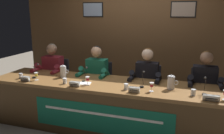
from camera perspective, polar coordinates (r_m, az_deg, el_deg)
ground_plane at (r=3.87m, az=-0.00°, el=-14.58°), size 12.00×12.00×0.00m
wall_back_panelled at (r=4.97m, az=5.73°, el=7.37°), size 5.08×0.14×2.60m
conference_table at (r=3.54m, az=-0.62°, el=-7.91°), size 3.88×0.89×0.75m
chair_far_left at (r=4.76m, az=-13.16°, el=-3.74°), size 0.44×0.44×0.91m
panelist_far_left at (r=4.53m, az=-14.64°, el=-1.07°), size 0.51×0.48×1.24m
nameplate_far_left at (r=3.90m, az=-20.42°, el=-2.69°), size 0.16×0.06×0.08m
juice_glass_far_left at (r=3.89m, az=-17.97°, el=-1.82°), size 0.06×0.06×0.12m
water_cup_far_left at (r=4.09m, az=-21.29°, el=-2.08°), size 0.06×0.06×0.08m
microphone_far_left at (r=4.06m, az=-18.17°, el=-1.41°), size 0.06×0.17×0.22m
chair_center_left at (r=4.38m, az=-3.03°, el=-4.91°), size 0.44×0.44×0.91m
panelist_center_left at (r=4.12m, az=-4.08°, el=-2.06°), size 0.51×0.48×1.24m
nameplate_center_left at (r=3.43m, az=-9.14°, el=-4.13°), size 0.16×0.06×0.08m
juice_glass_center_left at (r=3.49m, az=-5.99°, el=-2.96°), size 0.06×0.06×0.12m
water_cup_center_left at (r=3.60m, az=-11.42°, el=-3.41°), size 0.06×0.06×0.08m
microphone_center_left at (r=3.67m, az=-6.68°, el=-2.35°), size 0.06×0.17×0.22m
chair_center_right at (r=4.15m, az=8.64°, el=-6.06°), size 0.44×0.44×0.91m
panelist_center_right at (r=3.88m, az=8.28°, el=-3.13°), size 0.51×0.48×1.24m
nameplate_center_right at (r=3.16m, az=5.39°, el=-5.55°), size 0.15×0.06×0.08m
juice_glass_center_right at (r=3.23m, az=9.64°, el=-4.42°), size 0.06×0.06×0.12m
water_cup_center_right at (r=3.28m, az=3.46°, el=-4.86°), size 0.06×0.06×0.08m
microphone_center_right at (r=3.41m, az=7.41°, el=-3.58°), size 0.06×0.17×0.22m
chair_far_right at (r=4.12m, az=21.11°, el=-7.01°), size 0.44×0.44×0.91m
panelist_far_right at (r=3.84m, az=21.58°, el=-4.12°), size 0.51×0.48×1.24m
nameplate_far_right at (r=3.09m, az=23.02°, el=-7.00°), size 0.20×0.06×0.08m
water_cup_far_right at (r=3.22m, az=19.18°, el=-5.95°), size 0.06×0.06×0.08m
microphone_far_right at (r=3.31m, az=21.66°, el=-4.95°), size 0.06×0.17×0.22m
water_pitcher_left_side at (r=3.96m, az=-11.79°, el=-1.08°), size 0.15×0.10×0.21m
water_pitcher_right_side at (r=3.38m, az=14.19°, el=-3.69°), size 0.15×0.10×0.21m
document_stack_center_left at (r=3.56m, az=-6.93°, el=-3.99°), size 0.23×0.19×0.01m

